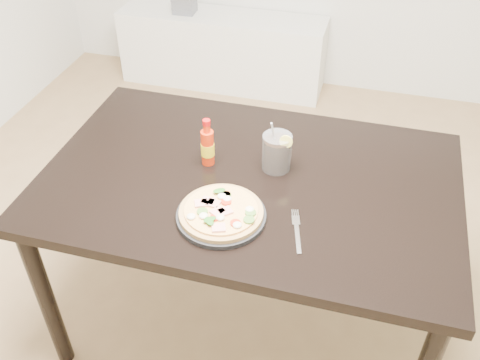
% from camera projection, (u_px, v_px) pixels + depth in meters
% --- Properties ---
extents(floor, '(4.50, 4.50, 0.00)m').
position_uv_depth(floor, '(266.00, 351.00, 2.14)').
color(floor, '#9E7A51').
rests_on(floor, ground).
extents(dining_table, '(1.40, 0.90, 0.75)m').
position_uv_depth(dining_table, '(249.00, 195.00, 1.86)').
color(dining_table, black).
rests_on(dining_table, ground).
extents(plate, '(0.28, 0.28, 0.02)m').
position_uv_depth(plate, '(221.00, 216.00, 1.65)').
color(plate, black).
rests_on(plate, dining_table).
extents(pizza, '(0.26, 0.26, 0.03)m').
position_uv_depth(pizza, '(221.00, 211.00, 1.63)').
color(pizza, tan).
rests_on(pizza, plate).
extents(hot_sauce_bottle, '(0.05, 0.05, 0.18)m').
position_uv_depth(hot_sauce_bottle, '(208.00, 146.00, 1.83)').
color(hot_sauce_bottle, red).
rests_on(hot_sauce_bottle, dining_table).
extents(cola_cup, '(0.10, 0.10, 0.19)m').
position_uv_depth(cola_cup, '(277.00, 153.00, 1.81)').
color(cola_cup, black).
rests_on(cola_cup, dining_table).
extents(fork, '(0.06, 0.19, 0.00)m').
position_uv_depth(fork, '(297.00, 230.00, 1.61)').
color(fork, silver).
rests_on(fork, dining_table).
extents(media_console, '(1.40, 0.34, 0.50)m').
position_uv_depth(media_console, '(222.00, 50.00, 3.70)').
color(media_console, white).
rests_on(media_console, ground).
extents(cd_stack, '(0.14, 0.12, 0.11)m').
position_uv_depth(cd_stack, '(184.00, 4.00, 3.54)').
color(cd_stack, slate).
rests_on(cd_stack, media_console).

